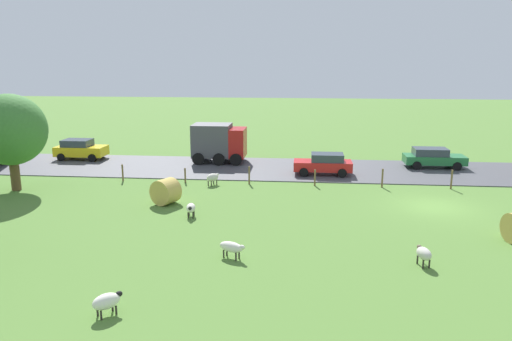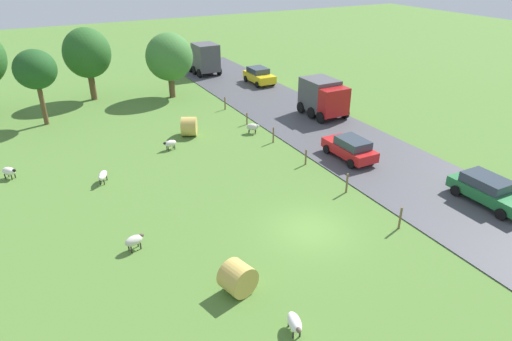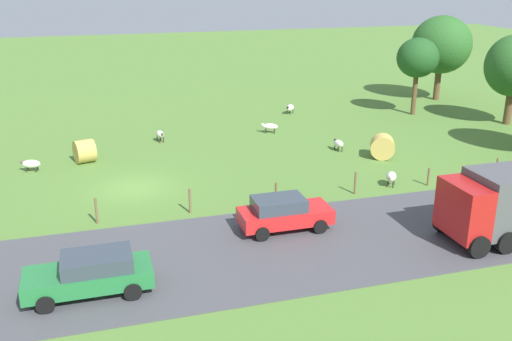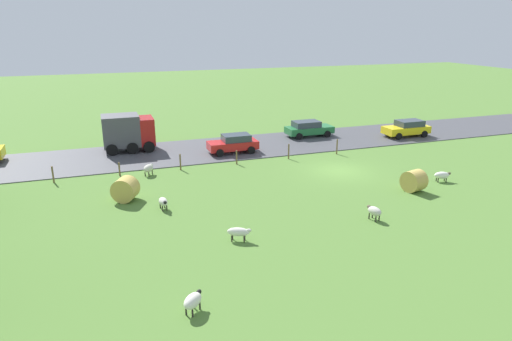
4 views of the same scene
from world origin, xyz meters
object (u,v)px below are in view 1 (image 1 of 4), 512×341
object	(u,v)px
sheep_0	(107,301)
car_0	(80,149)
sheep_5	(213,178)
hay_bale_1	(166,192)
sheep_3	(191,208)
car_1	(324,164)
car_2	(433,157)
sheep_4	(424,254)
sheep_2	(232,247)
tree_0	(10,130)
truck_1	(219,142)

from	to	relation	value
sheep_0	car_0	world-z (taller)	car_0
sheep_5	hay_bale_1	bearing A→B (deg)	157.41
sheep_3	sheep_0	bearing A→B (deg)	177.82
car_1	car_2	distance (m)	9.07
sheep_0	sheep_4	size ratio (longest dim) A/B	0.98
car_1	car_0	bearing A→B (deg)	79.65
sheep_0	sheep_5	distance (m)	17.32
sheep_2	tree_0	bearing A→B (deg)	57.96
sheep_0	car_1	bearing A→B (deg)	-20.48
sheep_5	truck_1	bearing A→B (deg)	6.37
tree_0	sheep_4	bearing A→B (deg)	-112.55
sheep_3	sheep_5	xyz separation A→B (m)	(6.80, 0.08, 0.04)
truck_1	car_1	xyz separation A→B (m)	(-3.62, -8.35, -0.87)
sheep_0	sheep_4	bearing A→B (deg)	-65.66
sheep_3	car_0	distance (m)	19.01
sheep_4	car_0	bearing A→B (deg)	50.34
sheep_0	car_2	xyz separation A→B (m)	(24.19, -16.35, 0.36)
sheep_3	hay_bale_1	world-z (taller)	hay_bale_1
sheep_3	hay_bale_1	bearing A→B (deg)	42.00
hay_bale_1	tree_0	world-z (taller)	tree_0
sheep_0	sheep_2	bearing A→B (deg)	-33.42
tree_0	car_2	size ratio (longest dim) A/B	1.36
sheep_4	sheep_3	bearing A→B (deg)	63.70
hay_bale_1	car_2	bearing A→B (deg)	-57.44
car_2	car_1	bearing A→B (deg)	110.51
sheep_4	car_1	xyz separation A→B (m)	(15.89, 3.47, 0.33)
hay_bale_1	car_2	xyz separation A→B (m)	(11.46, -17.94, 0.11)
sheep_4	tree_0	xyz separation A→B (m)	(9.72, 23.40, 3.38)
sheep_5	car_1	size ratio (longest dim) A/B	0.26
tree_0	car_2	distance (m)	30.08
sheep_0	sheep_3	xyz separation A→B (m)	(10.52, -0.40, -0.01)
hay_bale_1	tree_0	bearing A→B (deg)	78.64
sheep_2	car_2	world-z (taller)	car_2
sheep_4	sheep_5	world-z (taller)	sheep_5
hay_bale_1	car_0	xyz separation A→B (m)	(11.95, 10.68, 0.17)
sheep_5	hay_bale_1	world-z (taller)	hay_bale_1
sheep_5	car_0	bearing A→B (deg)	59.67
sheep_4	truck_1	bearing A→B (deg)	31.21
sheep_2	sheep_4	distance (m)	7.92
car_0	car_2	bearing A→B (deg)	-91.00
tree_0	car_1	distance (m)	21.08
hay_bale_1	tree_0	xyz separation A→B (m)	(2.11, 10.49, 3.17)
car_1	sheep_2	bearing A→B (deg)	164.33
sheep_2	sheep_5	bearing A→B (deg)	14.21
sheep_3	hay_bale_1	distance (m)	2.99
sheep_3	car_2	xyz separation A→B (m)	(13.67, -15.95, 0.37)
sheep_4	truck_1	world-z (taller)	truck_1
sheep_2	sheep_5	size ratio (longest dim) A/B	1.18
sheep_4	car_2	xyz separation A→B (m)	(19.06, -5.03, 0.32)
truck_1	car_0	size ratio (longest dim) A/B	1.03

